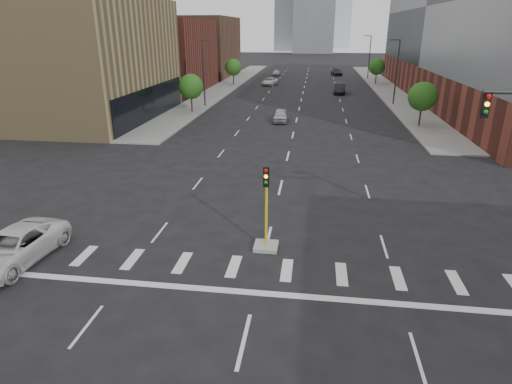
% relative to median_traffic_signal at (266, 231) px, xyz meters
% --- Properties ---
extents(ground, '(400.00, 400.00, 0.00)m').
position_rel_median_traffic_signal_xyz_m(ground, '(0.00, -8.97, -0.97)').
color(ground, black).
rests_on(ground, ground).
extents(sidewalk_left_far, '(5.00, 92.00, 0.15)m').
position_rel_median_traffic_signal_xyz_m(sidewalk_left_far, '(-15.00, 65.03, -0.90)').
color(sidewalk_left_far, gray).
rests_on(sidewalk_left_far, ground).
extents(sidewalk_right_far, '(5.00, 92.00, 0.15)m').
position_rel_median_traffic_signal_xyz_m(sidewalk_right_far, '(15.00, 65.03, -0.90)').
color(sidewalk_right_far, gray).
rests_on(sidewalk_right_far, ground).
extents(building_left_mid, '(20.00, 24.00, 14.00)m').
position_rel_median_traffic_signal_xyz_m(building_left_mid, '(-27.50, 31.03, 6.03)').
color(building_left_mid, '#998556').
rests_on(building_left_mid, ground).
extents(building_left_far_a, '(20.00, 22.00, 12.00)m').
position_rel_median_traffic_signal_xyz_m(building_left_far_a, '(-27.50, 57.03, 5.03)').
color(building_left_far_a, brown).
rests_on(building_left_far_a, ground).
extents(building_left_far_b, '(20.00, 24.00, 13.00)m').
position_rel_median_traffic_signal_xyz_m(building_left_far_b, '(-27.50, 83.03, 5.53)').
color(building_left_far_b, brown).
rests_on(building_left_far_b, ground).
extents(building_right_main, '(24.00, 70.00, 22.00)m').
position_rel_median_traffic_signal_xyz_m(building_right_main, '(29.50, 51.03, 10.03)').
color(building_right_main, brown).
rests_on(building_right_main, ground).
extents(tower_mid, '(18.00, 18.00, 44.00)m').
position_rel_median_traffic_signal_xyz_m(tower_mid, '(0.00, 191.03, 21.03)').
color(tower_mid, slate).
rests_on(tower_mid, ground).
extents(median_traffic_signal, '(1.20, 1.20, 4.40)m').
position_rel_median_traffic_signal_xyz_m(median_traffic_signal, '(0.00, 0.00, 0.00)').
color(median_traffic_signal, '#999993').
rests_on(median_traffic_signal, ground).
extents(streetlight_right_a, '(1.60, 0.22, 9.07)m').
position_rel_median_traffic_signal_xyz_m(streetlight_right_a, '(13.41, 46.03, 4.04)').
color(streetlight_right_a, '#2D2D30').
rests_on(streetlight_right_a, ground).
extents(streetlight_right_b, '(1.60, 0.22, 9.07)m').
position_rel_median_traffic_signal_xyz_m(streetlight_right_b, '(13.41, 81.03, 4.04)').
color(streetlight_right_b, '#2D2D30').
rests_on(streetlight_right_b, ground).
extents(streetlight_left, '(1.60, 0.22, 9.07)m').
position_rel_median_traffic_signal_xyz_m(streetlight_left, '(-13.41, 41.03, 4.04)').
color(streetlight_left, '#2D2D30').
rests_on(streetlight_left, ground).
extents(tree_left_near, '(3.20, 3.20, 4.85)m').
position_rel_median_traffic_signal_xyz_m(tree_left_near, '(-14.00, 36.03, 2.42)').
color(tree_left_near, '#382619').
rests_on(tree_left_near, ground).
extents(tree_left_far, '(3.20, 3.20, 4.85)m').
position_rel_median_traffic_signal_xyz_m(tree_left_far, '(-14.00, 66.03, 2.42)').
color(tree_left_far, '#382619').
rests_on(tree_left_far, ground).
extents(tree_right_near, '(3.20, 3.20, 4.85)m').
position_rel_median_traffic_signal_xyz_m(tree_right_near, '(14.00, 31.03, 2.42)').
color(tree_right_near, '#382619').
rests_on(tree_right_near, ground).
extents(tree_right_far, '(3.20, 3.20, 4.85)m').
position_rel_median_traffic_signal_xyz_m(tree_right_far, '(14.00, 71.03, 2.42)').
color(tree_right_far, '#382619').
rests_on(tree_right_far, ground).
extents(car_near_left, '(1.78, 4.35, 1.48)m').
position_rel_median_traffic_signal_xyz_m(car_near_left, '(-1.85, 31.86, -0.23)').
color(car_near_left, '#B1B2B6').
rests_on(car_near_left, ground).
extents(car_mid_right, '(2.06, 5.29, 1.71)m').
position_rel_median_traffic_signal_xyz_m(car_mid_right, '(6.24, 56.85, -0.12)').
color(car_mid_right, black).
rests_on(car_mid_right, ground).
extents(car_far_left, '(3.12, 5.40, 1.42)m').
position_rel_median_traffic_signal_xyz_m(car_far_left, '(-6.83, 66.85, -0.27)').
color(car_far_left, white).
rests_on(car_far_left, ground).
extents(car_deep_right, '(2.77, 5.41, 1.50)m').
position_rel_median_traffic_signal_xyz_m(car_deep_right, '(6.92, 87.90, -0.22)').
color(car_deep_right, black).
rests_on(car_deep_right, ground).
extents(car_distant, '(1.73, 4.03, 1.36)m').
position_rel_median_traffic_signal_xyz_m(car_distant, '(-7.27, 85.14, -0.29)').
color(car_distant, '#B3B2B7').
rests_on(car_distant, ground).
extents(parked_minivan, '(3.12, 5.93, 1.59)m').
position_rel_median_traffic_signal_xyz_m(parked_minivan, '(-11.70, -2.97, -0.18)').
color(parked_minivan, silver).
rests_on(parked_minivan, ground).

